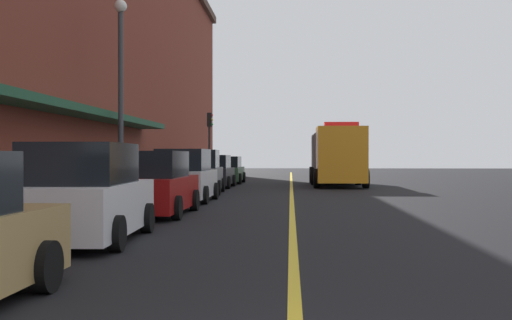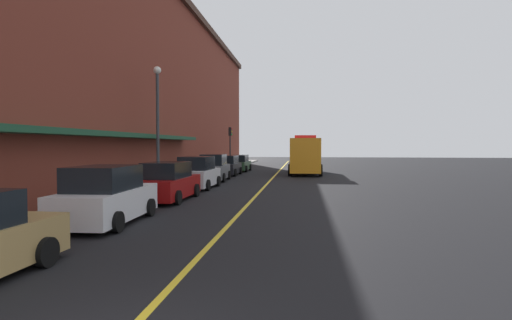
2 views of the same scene
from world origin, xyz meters
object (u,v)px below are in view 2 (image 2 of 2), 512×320
parked_car_2 (168,182)px  utility_truck (305,156)px  street_lamp_left (158,113)px  parked_car_1 (106,197)px  parking_meter_1 (218,162)px  parked_car_5 (227,166)px  parked_car_3 (198,174)px  parked_car_4 (214,168)px  parked_car_6 (239,164)px  traffic_light_near (230,140)px

parked_car_2 → utility_truck: utility_truck is taller
utility_truck → street_lamp_left: street_lamp_left is taller
utility_truck → parked_car_2: bearing=-19.7°
parked_car_1 → parking_meter_1: (-1.31, 23.33, 0.18)m
parked_car_5 → parking_meter_1: bearing=29.7°
parked_car_3 → parked_car_4: bearing=2.7°
parked_car_3 → utility_truck: size_ratio=0.48×
parked_car_2 → parking_meter_1: bearing=5.4°
parked_car_1 → parked_car_3: (0.15, 10.78, -0.00)m
parking_meter_1 → street_lamp_left: size_ratio=0.19×
parked_car_6 → parked_car_2: bearing=-179.2°
parked_car_1 → utility_truck: size_ratio=0.52×
parked_car_2 → parked_car_3: (-0.01, 5.24, 0.04)m
parked_car_1 → traffic_light_near: size_ratio=1.05×
street_lamp_left → traffic_light_near: bearing=88.0°
parking_meter_1 → traffic_light_near: (0.06, 5.68, 2.10)m
parked_car_3 → parked_car_6: parked_car_3 is taller
parked_car_2 → traffic_light_near: (-1.41, 23.47, 2.32)m
parked_car_6 → utility_truck: utility_truck is taller
parked_car_5 → parking_meter_1: parked_car_5 is taller
parked_car_2 → parked_car_4: 10.27m
parked_car_6 → street_lamp_left: (-2.08, -16.43, 3.63)m
parked_car_1 → parked_car_2: (0.17, 5.54, -0.05)m
parked_car_5 → parked_car_1: bearing=-179.3°
parked_car_3 → parking_meter_1: parked_car_3 is taller
parked_car_3 → utility_truck: bearing=-25.2°
street_lamp_left → parking_meter_1: bearing=87.5°
parked_car_3 → parked_car_6: 15.41m
utility_truck → parking_meter_1: utility_truck is taller
parked_car_4 → parked_car_6: bearing=-3.0°
parked_car_2 → utility_truck: (6.40, 18.20, 0.78)m
parked_car_2 → parking_meter_1: (-1.47, 17.79, 0.22)m
parked_car_2 → parked_car_5: parked_car_2 is taller
parked_car_1 → traffic_light_near: (-1.25, 29.01, 2.27)m
parked_car_4 → street_lamp_left: bearing=160.2°
parking_meter_1 → parked_car_4: bearing=-80.0°
utility_truck → parking_meter_1: (-7.88, -0.41, -0.55)m
parked_car_6 → traffic_light_near: bearing=27.5°
parked_car_2 → utility_truck: bearing=-18.8°
parked_car_2 → parked_car_5: bearing=1.3°
parking_meter_1 → street_lamp_left: bearing=-92.5°
parking_meter_1 → street_lamp_left: street_lamp_left is taller
parked_car_4 → parked_car_5: 5.17m
parked_car_1 → parked_car_4: 15.81m
parked_car_4 → parked_car_5: (-0.02, 5.17, -0.09)m
parked_car_6 → traffic_light_near: 3.96m
street_lamp_left → utility_truck: bearing=58.8°
parked_car_6 → traffic_light_near: (-1.42, 2.82, 2.39)m
parking_meter_1 → parked_car_6: bearing=62.6°
parked_car_6 → parking_meter_1: 3.24m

